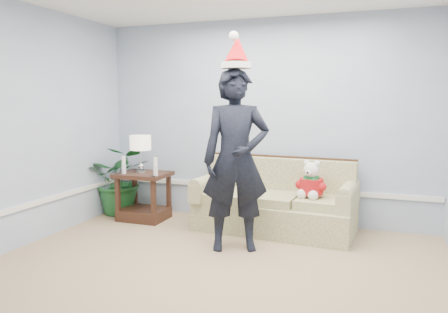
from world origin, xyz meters
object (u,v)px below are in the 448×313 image
sofa (275,205)px  table_lamp (140,144)px  houseplant (122,180)px  man (236,160)px  teddy_bear (311,184)px  side_table (144,201)px

sofa → table_lamp: bearing=-171.3°
houseplant → man: 2.27m
table_lamp → houseplant: bearing=156.2°
table_lamp → teddy_bear: table_lamp is taller
houseplant → man: size_ratio=0.50×
sofa → side_table: bearing=-171.8°
sofa → houseplant: bearing=-177.0°
sofa → man: 1.11m
sofa → table_lamp: 1.98m
houseplant → teddy_bear: 2.74m
houseplant → side_table: bearing=-21.1°
table_lamp → houseplant: table_lamp is taller
sofa → teddy_bear: bearing=-11.0°
side_table → table_lamp: 0.79m
houseplant → man: man is taller
side_table → man: bearing=-24.8°
sofa → side_table: sofa is taller
table_lamp → teddy_bear: size_ratio=1.11×
man → side_table: bearing=132.3°
side_table → table_lamp: bearing=-145.7°
teddy_bear → side_table: bearing=-166.6°
man → sofa: bearing=50.8°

